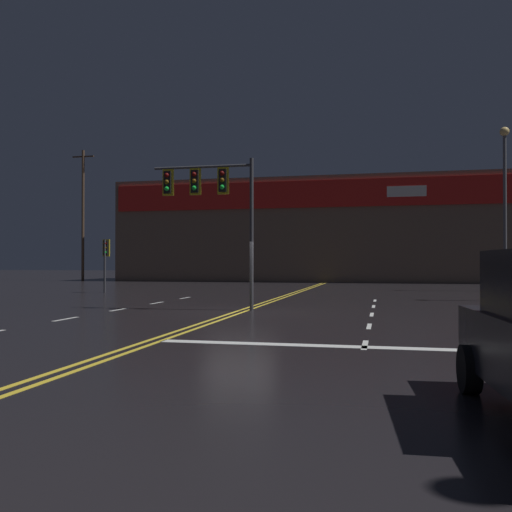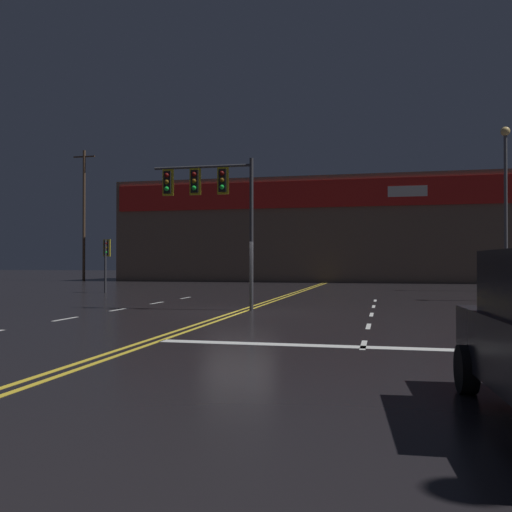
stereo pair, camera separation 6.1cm
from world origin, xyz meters
TOP-DOWN VIEW (x-y plane):
  - ground_plane at (0.00, 0.00)m, footprint 200.00×200.00m
  - road_markings at (0.82, -1.35)m, footprint 13.60×60.00m
  - traffic_signal_median at (-1.34, 0.72)m, footprint 3.83×0.36m
  - traffic_signal_corner_northwest at (-10.71, 10.80)m, footprint 0.42×0.36m
  - streetlight_median_approach at (12.15, 17.54)m, footprint 0.56×0.56m
  - building_backdrop at (0.00, 34.74)m, footprint 39.16×10.23m
  - utility_pole_row at (-0.38, 29.94)m, footprint 47.42×0.26m

SIDE VIEW (x-z plane):
  - ground_plane at x=0.00m, z-range 0.00..0.00m
  - road_markings at x=0.82m, z-range 0.00..0.01m
  - traffic_signal_corner_northwest at x=-10.71m, z-range 0.71..3.80m
  - traffic_signal_median at x=-1.34m, z-range 1.56..7.10m
  - building_backdrop at x=0.00m, z-range 0.02..9.34m
  - streetlight_median_approach at x=12.15m, z-range 1.33..11.31m
  - utility_pole_row at x=-0.38m, z-range 0.20..12.71m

